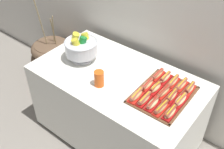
{
  "coord_description": "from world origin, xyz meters",
  "views": [
    {
      "loc": [
        1.12,
        -1.49,
        2.3
      ],
      "look_at": [
        -0.03,
        -0.04,
        0.81
      ],
      "focal_mm": 43.94,
      "sensor_mm": 36.0,
      "label": 1
    }
  ],
  "objects_px": {
    "serving_tray": "(163,95)",
    "hot_dog_13": "(181,85)",
    "hot_dog_5": "(147,85)",
    "hot_dog_7": "(163,92)",
    "hot_dog_8": "(172,96)",
    "hot_dog_14": "(190,89)",
    "hot_dog_10": "(157,75)",
    "hot_dog_4": "(170,112)",
    "cup_stack": "(99,79)",
    "buffet_table": "(117,106)",
    "hot_dog_0": "(136,95)",
    "hot_dog_2": "(153,104)",
    "floor_vase": "(53,62)",
    "hot_dog_12": "(173,82)",
    "punch_bowl": "(81,47)",
    "hot_dog_1": "(144,99)",
    "hot_dog_9": "(180,100)",
    "hot_dog_6": "(155,88)",
    "hot_dog_3": "(161,108)",
    "hot_dog_11": "(165,78)"
  },
  "relations": [
    {
      "from": "hot_dog_9",
      "to": "hot_dog_11",
      "type": "height_order",
      "value": "hot_dog_11"
    },
    {
      "from": "hot_dog_10",
      "to": "hot_dog_14",
      "type": "bearing_deg",
      "value": 0.9
    },
    {
      "from": "hot_dog_9",
      "to": "hot_dog_12",
      "type": "height_order",
      "value": "same"
    },
    {
      "from": "hot_dog_12",
      "to": "hot_dog_13",
      "type": "xyz_separation_m",
      "value": [
        0.07,
        0.0,
        0.0
      ]
    },
    {
      "from": "floor_vase",
      "to": "hot_dog_0",
      "type": "height_order",
      "value": "floor_vase"
    },
    {
      "from": "serving_tray",
      "to": "hot_dog_3",
      "type": "distance_m",
      "value": 0.18
    },
    {
      "from": "hot_dog_14",
      "to": "hot_dog_1",
      "type": "bearing_deg",
      "value": -123.39
    },
    {
      "from": "buffet_table",
      "to": "hot_dog_0",
      "type": "xyz_separation_m",
      "value": [
        0.29,
        -0.14,
        0.41
      ]
    },
    {
      "from": "hot_dog_14",
      "to": "cup_stack",
      "type": "distance_m",
      "value": 0.74
    },
    {
      "from": "hot_dog_11",
      "to": "hot_dog_6",
      "type": "bearing_deg",
      "value": -89.1
    },
    {
      "from": "hot_dog_13",
      "to": "hot_dog_14",
      "type": "distance_m",
      "value": 0.08
    },
    {
      "from": "hot_dog_5",
      "to": "cup_stack",
      "type": "height_order",
      "value": "cup_stack"
    },
    {
      "from": "hot_dog_7",
      "to": "cup_stack",
      "type": "bearing_deg",
      "value": -155.11
    },
    {
      "from": "punch_bowl",
      "to": "cup_stack",
      "type": "xyz_separation_m",
      "value": [
        0.37,
        -0.18,
        -0.07
      ]
    },
    {
      "from": "buffet_table",
      "to": "hot_dog_13",
      "type": "bearing_deg",
      "value": 21.11
    },
    {
      "from": "hot_dog_13",
      "to": "buffet_table",
      "type": "bearing_deg",
      "value": -158.89
    },
    {
      "from": "floor_vase",
      "to": "hot_dog_5",
      "type": "height_order",
      "value": "floor_vase"
    },
    {
      "from": "floor_vase",
      "to": "serving_tray",
      "type": "relative_size",
      "value": 2.04
    },
    {
      "from": "hot_dog_3",
      "to": "buffet_table",
      "type": "bearing_deg",
      "value": 165.66
    },
    {
      "from": "hot_dog_13",
      "to": "hot_dog_2",
      "type": "bearing_deg",
      "value": -101.91
    },
    {
      "from": "hot_dog_2",
      "to": "hot_dog_12",
      "type": "distance_m",
      "value": 0.33
    },
    {
      "from": "hot_dog_4",
      "to": "hot_dog_10",
      "type": "bearing_deg",
      "value": 133.17
    },
    {
      "from": "hot_dog_2",
      "to": "hot_dog_12",
      "type": "height_order",
      "value": "hot_dog_2"
    },
    {
      "from": "serving_tray",
      "to": "cup_stack",
      "type": "xyz_separation_m",
      "value": [
        -0.48,
        -0.22,
        0.07
      ]
    },
    {
      "from": "hot_dog_5",
      "to": "cup_stack",
      "type": "distance_m",
      "value": 0.4
    },
    {
      "from": "hot_dog_13",
      "to": "hot_dog_11",
      "type": "bearing_deg",
      "value": -179.1
    },
    {
      "from": "floor_vase",
      "to": "hot_dog_14",
      "type": "relative_size",
      "value": 6.97
    },
    {
      "from": "hot_dog_4",
      "to": "cup_stack",
      "type": "distance_m",
      "value": 0.64
    },
    {
      "from": "hot_dog_4",
      "to": "hot_dog_6",
      "type": "bearing_deg",
      "value": 144.65
    },
    {
      "from": "hot_dog_4",
      "to": "hot_dog_6",
      "type": "relative_size",
      "value": 1.03
    },
    {
      "from": "hot_dog_0",
      "to": "hot_dog_2",
      "type": "distance_m",
      "value": 0.15
    },
    {
      "from": "hot_dog_8",
      "to": "hot_dog_14",
      "type": "distance_m",
      "value": 0.18
    },
    {
      "from": "serving_tray",
      "to": "hot_dog_0",
      "type": "relative_size",
      "value": 2.95
    },
    {
      "from": "hot_dog_0",
      "to": "hot_dog_7",
      "type": "bearing_deg",
      "value": 48.63
    },
    {
      "from": "hot_dog_5",
      "to": "hot_dog_7",
      "type": "relative_size",
      "value": 0.94
    },
    {
      "from": "buffet_table",
      "to": "punch_bowl",
      "type": "distance_m",
      "value": 0.66
    },
    {
      "from": "hot_dog_0",
      "to": "hot_dog_1",
      "type": "relative_size",
      "value": 1.07
    },
    {
      "from": "serving_tray",
      "to": "hot_dog_13",
      "type": "bearing_deg",
      "value": 66.46
    },
    {
      "from": "floor_vase",
      "to": "punch_bowl",
      "type": "distance_m",
      "value": 1.06
    },
    {
      "from": "hot_dog_9",
      "to": "hot_dog_1",
      "type": "bearing_deg",
      "value": -142.85
    },
    {
      "from": "buffet_table",
      "to": "hot_dog_7",
      "type": "bearing_deg",
      "value": 4.1
    },
    {
      "from": "serving_tray",
      "to": "hot_dog_2",
      "type": "relative_size",
      "value": 3.24
    },
    {
      "from": "hot_dog_3",
      "to": "hot_dog_10",
      "type": "relative_size",
      "value": 1.0
    },
    {
      "from": "hot_dog_0",
      "to": "punch_bowl",
      "type": "relative_size",
      "value": 0.57
    },
    {
      "from": "hot_dog_0",
      "to": "hot_dog_1",
      "type": "bearing_deg",
      "value": 0.9
    },
    {
      "from": "buffet_table",
      "to": "floor_vase",
      "type": "distance_m",
      "value": 1.23
    },
    {
      "from": "hot_dog_2",
      "to": "cup_stack",
      "type": "distance_m",
      "value": 0.49
    },
    {
      "from": "hot_dog_6",
      "to": "hot_dog_8",
      "type": "relative_size",
      "value": 0.91
    },
    {
      "from": "hot_dog_10",
      "to": "hot_dog_4",
      "type": "bearing_deg",
      "value": -46.83
    },
    {
      "from": "hot_dog_12",
      "to": "punch_bowl",
      "type": "relative_size",
      "value": 0.56
    }
  ]
}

